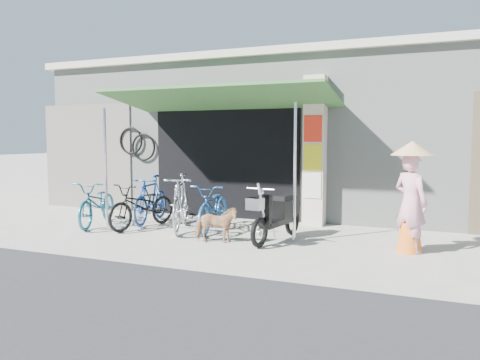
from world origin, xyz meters
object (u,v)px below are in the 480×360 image
at_px(bike_navy, 214,207).
at_px(street_dog, 216,225).
at_px(moped, 278,215).
at_px(bike_silver, 181,202).
at_px(bike_blue, 151,199).
at_px(bike_black, 143,206).
at_px(nun, 411,198).
at_px(bike_teal, 98,203).

xyz_separation_m(bike_navy, street_dog, (0.45, -0.88, -0.15)).
bearing_deg(street_dog, moped, -74.74).
bearing_deg(moped, bike_silver, -174.75).
xyz_separation_m(bike_blue, bike_navy, (1.60, -0.31, -0.04)).
relative_size(bike_silver, moped, 1.06).
xyz_separation_m(bike_blue, bike_black, (0.15, -0.53, -0.05)).
bearing_deg(moped, bike_navy, 177.69).
height_order(bike_blue, bike_navy, bike_blue).
bearing_deg(bike_black, moped, 10.41).
distance_m(bike_navy, moped, 1.38).
distance_m(bike_black, bike_silver, 0.81).
relative_size(bike_silver, nun, 1.04).
bearing_deg(bike_teal, bike_blue, 21.15).
xyz_separation_m(bike_teal, bike_navy, (2.43, 0.34, 0.01)).
height_order(bike_black, nun, nun).
bearing_deg(bike_black, bike_navy, 20.48).
bearing_deg(street_dog, bike_blue, 42.24).
xyz_separation_m(bike_teal, moped, (3.79, 0.05, -0.01)).
height_order(bike_black, moped, moped).
distance_m(bike_blue, street_dog, 2.37).
distance_m(street_dog, nun, 3.14).
bearing_deg(bike_blue, nun, -17.08).
distance_m(bike_teal, nun, 5.94).
xyz_separation_m(bike_silver, nun, (4.14, -0.21, 0.31)).
relative_size(bike_navy, moped, 1.03).
xyz_separation_m(bike_teal, bike_blue, (0.84, 0.65, 0.04)).
xyz_separation_m(bike_teal, bike_black, (0.99, 0.12, -0.01)).
height_order(bike_silver, street_dog, bike_silver).
distance_m(bike_blue, nun, 5.15).
relative_size(bike_black, street_dog, 2.31).
relative_size(bike_silver, bike_navy, 1.03).
relative_size(bike_black, moped, 1.00).
distance_m(bike_teal, street_dog, 2.93).
distance_m(bike_silver, street_dog, 1.34).
distance_m(bike_blue, bike_black, 0.55).
height_order(bike_silver, nun, nun).
xyz_separation_m(bike_silver, street_dog, (1.09, -0.75, -0.23)).
xyz_separation_m(bike_navy, nun, (3.49, -0.35, 0.40)).
distance_m(bike_black, moped, 2.80).
distance_m(bike_teal, moped, 3.79).
bearing_deg(bike_black, bike_teal, -161.04).
relative_size(bike_teal, bike_navy, 0.99).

